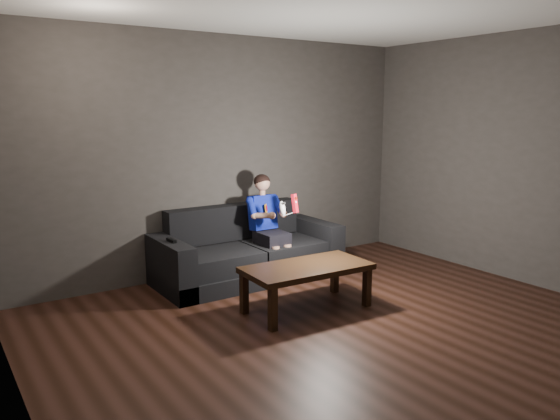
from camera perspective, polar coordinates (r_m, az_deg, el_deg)
floor at (r=4.62m, az=9.45°, el=-13.58°), size 5.00×5.00×0.00m
back_wall at (r=6.30m, az=-5.99°, el=5.65°), size 5.00×0.04×2.70m
left_wall at (r=3.12m, az=-25.41°, el=-0.20°), size 0.04×5.00×2.70m
right_wall at (r=6.25m, az=26.87°, el=4.55°), size 0.04×5.00×2.70m
sofa at (r=6.14m, az=-3.43°, el=-4.78°), size 2.06×0.89×0.80m
child at (r=6.12m, az=-1.32°, el=-0.76°), size 0.44×0.54×1.07m
wii_remote_red at (r=5.78m, az=1.56°, el=0.70°), size 0.07×0.09×0.20m
nunchuk_white at (r=5.71m, az=0.26°, el=0.18°), size 0.08×0.11×0.16m
wii_remote_black at (r=5.59m, az=-11.29°, el=-3.13°), size 0.05×0.16×0.03m
coffee_table at (r=5.16m, az=2.82°, el=-6.42°), size 1.22×0.65×0.43m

